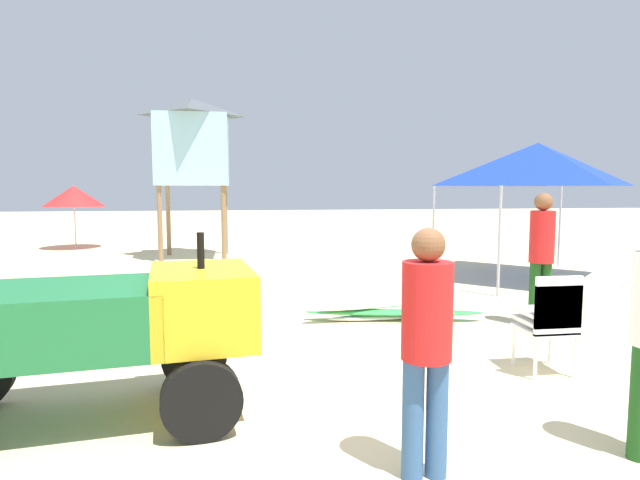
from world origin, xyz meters
TOP-DOWN VIEW (x-y plane):
  - ground at (0.00, 0.00)m, footprint 80.00×80.00m
  - utility_cart at (-2.06, 0.03)m, footprint 2.69×1.59m
  - stacked_plastic_chairs at (2.08, 0.46)m, footprint 0.48×0.48m
  - surfboard_pile at (1.12, 2.88)m, footprint 2.55×0.87m
  - lifeguard_near_left at (0.21, -1.16)m, footprint 0.32×0.32m
  - lifeguard_near_center at (3.02, 2.20)m, footprint 0.32×0.32m
  - popup_canopy at (4.99, 5.71)m, footprint 3.19×3.19m
  - lifeguard_tower at (-2.15, 10.06)m, footprint 1.98×1.98m
  - beach_umbrella_left at (-5.98, 12.87)m, footprint 1.81×1.81m

SIDE VIEW (x-z plane):
  - ground at x=0.00m, z-range 0.00..0.00m
  - surfboard_pile at x=1.12m, z-range 0.01..0.25m
  - stacked_plastic_chairs at x=2.08m, z-range 0.09..1.11m
  - utility_cart at x=-2.06m, z-range 0.03..1.53m
  - lifeguard_near_left at x=0.21m, z-range 0.12..1.74m
  - lifeguard_near_center at x=3.02m, z-range 0.14..1.94m
  - beach_umbrella_left at x=-5.98m, z-range 0.65..2.57m
  - popup_canopy at x=4.99m, z-range 0.95..3.71m
  - lifeguard_tower at x=-2.15m, z-range 0.97..5.14m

